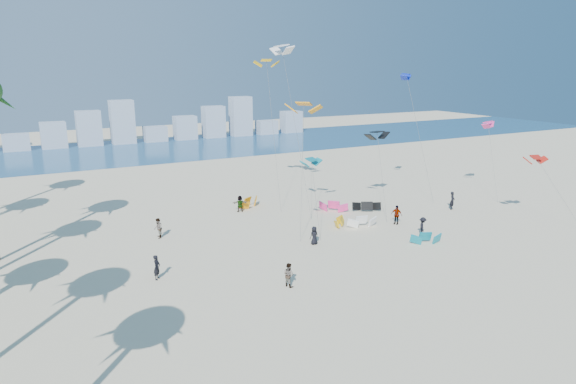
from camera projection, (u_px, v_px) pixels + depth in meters
name	position (u px, v px, depth m)	size (l,w,h in m)	color
ground	(374.00, 337.00, 28.35)	(220.00, 220.00, 0.00)	beige
ocean	(127.00, 151.00, 90.16)	(220.00, 220.00, 0.00)	navy
kitesurfer_near	(157.00, 267.00, 35.84)	(0.66, 0.43, 1.80)	black
kitesurfer_mid	(289.00, 275.00, 34.71)	(0.82, 0.64, 1.68)	gray
kitesurfers_far	(319.00, 217.00, 47.91)	(30.52, 15.90, 1.92)	black
grounded_kites	(339.00, 214.00, 50.41)	(13.62, 19.82, 0.99)	#E5A80C
flying_kites	(356.00, 98.00, 51.30)	(29.14, 25.77, 17.38)	#0B7488
distant_skyline	(109.00, 128.00, 97.46)	(85.00, 3.00, 8.40)	#9EADBF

